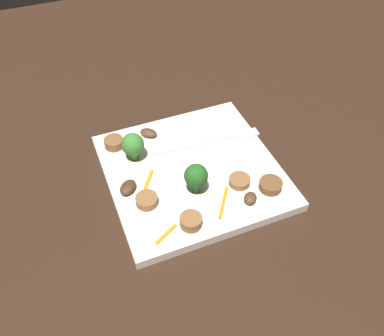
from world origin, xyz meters
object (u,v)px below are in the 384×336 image
at_px(pepper_strip_1, 148,179).
at_px(pepper_strip_2, 223,202).
at_px(plate, 192,171).
at_px(sausage_slice_1, 147,200).
at_px(sausage_slice_4, 114,143).
at_px(sausage_slice_3, 240,181).
at_px(broccoli_floret_1, 196,176).
at_px(sausage_slice_0, 191,221).
at_px(sausage_slice_2, 271,185).
at_px(pepper_strip_0, 166,234).
at_px(mushroom_0, 128,187).
at_px(mushroom_2, 250,198).
at_px(broccoli_floret_0, 133,145).
at_px(fork, 215,141).
at_px(mushroom_1, 148,133).

bearing_deg(pepper_strip_1, pepper_strip_2, -44.46).
height_order(plate, sausage_slice_1, sausage_slice_1).
bearing_deg(sausage_slice_4, sausage_slice_3, -44.32).
relative_size(broccoli_floret_1, sausage_slice_0, 1.61).
height_order(sausage_slice_2, pepper_strip_0, sausage_slice_2).
distance_m(sausage_slice_1, pepper_strip_0, 0.06).
height_order(sausage_slice_0, pepper_strip_1, sausage_slice_0).
distance_m(broccoli_floret_1, pepper_strip_2, 0.05).
bearing_deg(broccoli_floret_1, sausage_slice_0, -118.71).
bearing_deg(broccoli_floret_1, sausage_slice_3, -9.62).
relative_size(mushroom_0, mushroom_2, 1.34).
bearing_deg(pepper_strip_0, mushroom_0, 104.90).
height_order(sausage_slice_3, pepper_strip_0, sausage_slice_3).
distance_m(sausage_slice_0, pepper_strip_1, 0.10).
bearing_deg(sausage_slice_4, pepper_strip_1, -72.40).
relative_size(sausage_slice_1, sausage_slice_2, 0.94).
relative_size(broccoli_floret_0, sausage_slice_1, 1.48).
bearing_deg(fork, broccoli_floret_0, 178.97).
xyz_separation_m(sausage_slice_0, sausage_slice_3, (0.09, 0.04, -0.00)).
distance_m(sausage_slice_4, mushroom_0, 0.10).
height_order(sausage_slice_0, pepper_strip_2, sausage_slice_0).
distance_m(broccoli_floret_0, pepper_strip_1, 0.06).
distance_m(mushroom_2, pepper_strip_1, 0.15).
height_order(broccoli_floret_1, sausage_slice_0, broccoli_floret_1).
bearing_deg(broccoli_floret_1, mushroom_0, 157.58).
bearing_deg(sausage_slice_3, pepper_strip_2, -146.05).
height_order(broccoli_floret_0, pepper_strip_1, broccoli_floret_0).
distance_m(sausage_slice_2, pepper_strip_0, 0.17).
relative_size(mushroom_0, pepper_strip_2, 0.52).
xyz_separation_m(mushroom_2, pepper_strip_0, (-0.13, -0.01, -0.00)).
height_order(plate, sausage_slice_0, sausage_slice_0).
height_order(sausage_slice_0, mushroom_0, sausage_slice_0).
bearing_deg(fork, sausage_slice_0, -121.03).
bearing_deg(sausage_slice_2, plate, 138.50).
bearing_deg(mushroom_1, sausage_slice_4, -176.28).
relative_size(broccoli_floret_1, mushroom_1, 1.70).
bearing_deg(mushroom_1, sausage_slice_2, -53.69).
bearing_deg(broccoli_floret_1, plate, 75.16).
distance_m(sausage_slice_4, mushroom_2, 0.24).
bearing_deg(mushroom_2, mushroom_0, 151.51).
height_order(plate, sausage_slice_2, sausage_slice_2).
bearing_deg(sausage_slice_3, broccoli_floret_0, 139.79).
xyz_separation_m(sausage_slice_0, mushroom_1, (0.00, 0.19, -0.00)).
bearing_deg(sausage_slice_1, broccoli_floret_0, 84.47).
xyz_separation_m(sausage_slice_2, pepper_strip_2, (-0.08, -0.00, -0.00)).
bearing_deg(sausage_slice_4, plate, -43.30).
bearing_deg(broccoli_floret_0, plate, -35.31).
relative_size(sausage_slice_3, mushroom_0, 1.05).
xyz_separation_m(plate, pepper_strip_0, (-0.08, -0.10, 0.01)).
bearing_deg(sausage_slice_0, pepper_strip_2, 16.86).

